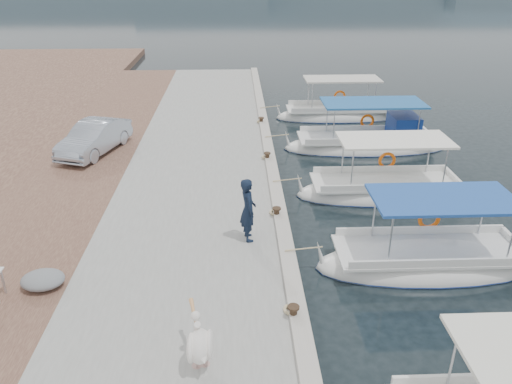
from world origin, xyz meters
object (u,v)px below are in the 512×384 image
fishing_caique_b (427,263)px  fisherman (248,210)px  fishing_caique_d (367,145)px  pelican (200,344)px  fishing_caique_c (384,192)px  parked_car (94,138)px  fishing_caique_e (337,116)px

fishing_caique_b → fisherman: (-5.15, 0.96, 1.35)m
fishing_caique_d → pelican: (-6.91, -13.94, 0.88)m
pelican → fisherman: (1.11, 5.07, 0.41)m
fishing_caique_c → parked_car: size_ratio=1.64×
fishing_caique_d → fishing_caique_c: bearing=-96.7°
fishing_caique_b → fishing_caique_e: (0.12, 14.69, 0.00)m
fisherman → parked_car: size_ratio=0.48×
fishing_caique_c → fishing_caique_d: bearing=83.3°
fishing_caique_d → fisherman: 10.67m
fishing_caique_b → parked_car: size_ratio=1.61×
fishing_caique_c → fishing_caique_e: same height
fisherman → fishing_caique_c: bearing=-64.1°
fishing_caique_d → pelican: size_ratio=5.33×
fishing_caique_b → fishing_caique_d: size_ratio=0.86×
fishing_caique_c → parked_car: (-11.56, 3.70, 1.04)m
fishing_caique_c → fishing_caique_e: 9.89m
fishing_caique_d → parked_car: size_ratio=1.87×
fishing_caique_b → parked_car: 14.34m
fishing_caique_c → fisherman: fisherman is taller
fishing_caique_c → parked_car: bearing=162.3°
pelican → parked_car: size_ratio=0.35×
pelican → fisherman: size_ratio=0.73×
fishing_caique_b → fishing_caique_c: same height
fishing_caique_d → fishing_caique_e: same height
pelican → fishing_caique_e: bearing=71.3°
fishing_caique_c → pelican: bearing=-125.3°
fishing_caique_b → fishing_caique_c: size_ratio=0.98×
fisherman → parked_car: bearing=29.6°
fishing_caique_e → fishing_caique_b: bearing=-90.5°
fishing_caique_c → pelican: size_ratio=4.65×
fishing_caique_d → parked_car: 12.26m
fishing_caique_b → fishing_caique_d: (0.65, 9.82, 0.06)m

